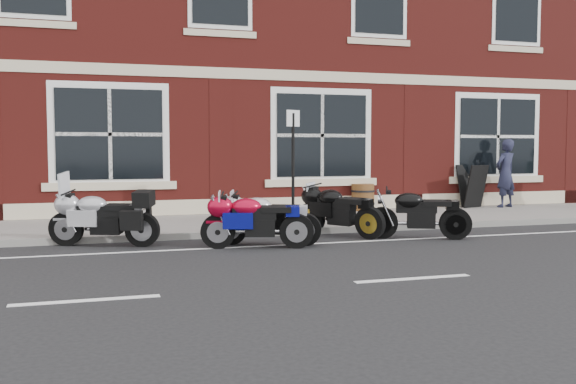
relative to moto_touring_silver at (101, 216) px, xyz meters
name	(u,v)px	position (x,y,z in m)	size (l,w,h in m)	color
ground	(330,245)	(3.77, -1.02, -0.51)	(80.00, 80.00, 0.00)	black
sidewalk	(281,222)	(3.77, 1.98, -0.45)	(30.00, 3.00, 0.12)	slate
kerb	(304,231)	(3.77, 0.40, -0.45)	(30.00, 0.16, 0.12)	slate
pub_building	(215,13)	(3.77, 9.48, 5.49)	(24.00, 12.00, 12.00)	maroon
moto_touring_silver	(101,216)	(0.00, 0.00, 0.00)	(1.83, 0.85, 1.26)	black
moto_sport_red	(255,219)	(2.45, -1.00, -0.03)	(1.85, 0.62, 0.85)	black
moto_sport_black	(339,209)	(4.35, 0.01, -0.01)	(1.17, 1.71, 0.88)	black
moto_sport_silver	(266,218)	(2.71, -0.72, -0.04)	(1.74, 0.83, 0.83)	black
moto_naked_black	(416,212)	(5.55, -0.81, -0.02)	(1.79, 0.89, 0.86)	black
pedestrian_left	(505,173)	(10.18, 2.97, 0.49)	(0.65, 0.42, 1.77)	#1C1E32
a_board_sign	(472,186)	(9.31, 3.18, 0.16)	(0.67, 0.45, 1.12)	black
barrel_planter	(363,197)	(6.28, 3.28, -0.07)	(0.59, 0.59, 0.65)	#4A2D13
parking_sign	(293,159)	(3.74, 0.97, 0.94)	(0.31, 0.14, 2.30)	black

